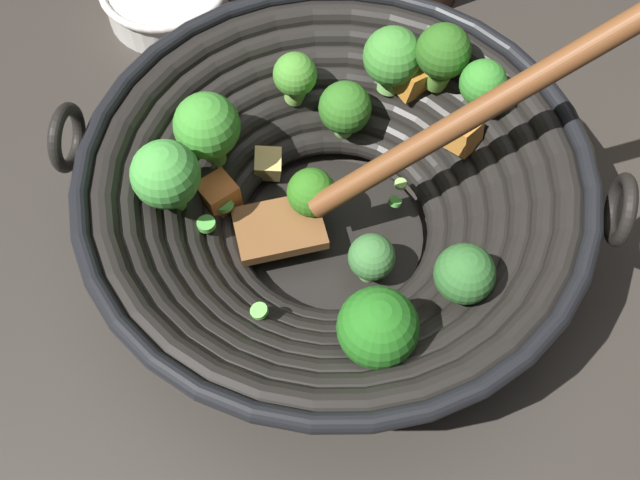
# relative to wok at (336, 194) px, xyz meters

# --- Properties ---
(ground_plane) EXTENTS (4.00, 4.00, 0.00)m
(ground_plane) POSITION_rel_wok_xyz_m (0.00, 0.00, -0.07)
(ground_plane) COLOR #332D28
(wok) EXTENTS (0.42, 0.39, 0.23)m
(wok) POSITION_rel_wok_xyz_m (0.00, 0.00, 0.00)
(wok) COLOR black
(wok) RESTS_ON ground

